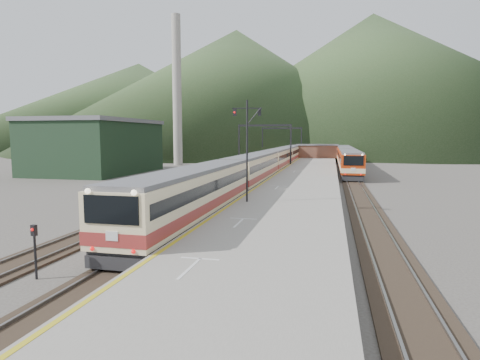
% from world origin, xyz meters
% --- Properties ---
extents(ground, '(400.00, 400.00, 0.00)m').
position_xyz_m(ground, '(0.00, 0.00, 0.00)').
color(ground, '#47423D').
rests_on(ground, ground).
extents(track_main, '(2.60, 200.00, 0.23)m').
position_xyz_m(track_main, '(0.00, 40.00, 0.07)').
color(track_main, black).
rests_on(track_main, ground).
extents(track_far, '(2.60, 200.00, 0.23)m').
position_xyz_m(track_far, '(-5.00, 40.00, 0.07)').
color(track_far, black).
rests_on(track_far, ground).
extents(track_second, '(2.60, 200.00, 0.23)m').
position_xyz_m(track_second, '(11.50, 40.00, 0.07)').
color(track_second, black).
rests_on(track_second, ground).
extents(platform, '(8.00, 100.00, 1.00)m').
position_xyz_m(platform, '(5.60, 38.00, 0.50)').
color(platform, gray).
rests_on(platform, ground).
extents(gantry_near, '(9.55, 0.25, 8.00)m').
position_xyz_m(gantry_near, '(-2.85, 55.00, 5.59)').
color(gantry_near, black).
rests_on(gantry_near, ground).
extents(gantry_far, '(9.55, 0.25, 8.00)m').
position_xyz_m(gantry_far, '(-2.85, 80.00, 5.59)').
color(gantry_far, black).
rests_on(gantry_far, ground).
extents(warehouse, '(14.50, 20.50, 8.60)m').
position_xyz_m(warehouse, '(-28.00, 42.00, 4.32)').
color(warehouse, black).
rests_on(warehouse, ground).
extents(smokestack, '(1.80, 1.80, 30.00)m').
position_xyz_m(smokestack, '(-22.00, 62.00, 15.00)').
color(smokestack, '#9E998E').
rests_on(smokestack, ground).
extents(station_shed, '(9.40, 4.40, 3.10)m').
position_xyz_m(station_shed, '(5.60, 78.00, 2.57)').
color(station_shed, brown).
rests_on(station_shed, platform).
extents(hill_a, '(180.00, 180.00, 60.00)m').
position_xyz_m(hill_a, '(-40.00, 190.00, 30.00)').
color(hill_a, '#26401B').
rests_on(hill_a, ground).
extents(hill_b, '(220.00, 220.00, 75.00)m').
position_xyz_m(hill_b, '(30.00, 230.00, 37.50)').
color(hill_b, '#26401B').
rests_on(hill_b, ground).
extents(hill_d, '(200.00, 200.00, 55.00)m').
position_xyz_m(hill_d, '(-120.00, 240.00, 27.50)').
color(hill_d, '#26401B').
rests_on(hill_d, ground).
extents(main_train, '(3.03, 103.76, 3.69)m').
position_xyz_m(main_train, '(0.00, 51.00, 2.08)').
color(main_train, beige).
rests_on(main_train, track_main).
extents(second_train, '(2.96, 60.63, 3.61)m').
position_xyz_m(second_train, '(11.50, 66.75, 2.03)').
color(second_train, '#B2300B').
rests_on(second_train, track_second).
extents(signal_mast, '(2.18, 0.51, 7.49)m').
position_xyz_m(signal_mast, '(2.72, 13.37, 5.54)').
color(signal_mast, black).
rests_on(signal_mast, platform).
extents(short_signal_a, '(0.24, 0.19, 2.27)m').
position_xyz_m(short_signal_a, '(-2.90, -1.89, 1.46)').
color(short_signal_a, black).
rests_on(short_signal_a, ground).
extents(short_signal_b, '(0.22, 0.16, 2.27)m').
position_xyz_m(short_signal_b, '(-3.17, 32.04, 1.46)').
color(short_signal_b, black).
rests_on(short_signal_b, ground).
extents(short_signal_c, '(0.22, 0.16, 2.27)m').
position_xyz_m(short_signal_c, '(-7.88, 23.17, 1.46)').
color(short_signal_c, black).
rests_on(short_signal_c, ground).
extents(worker, '(0.70, 0.48, 1.84)m').
position_xyz_m(worker, '(-4.55, 7.76, 0.92)').
color(worker, black).
rests_on(worker, ground).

